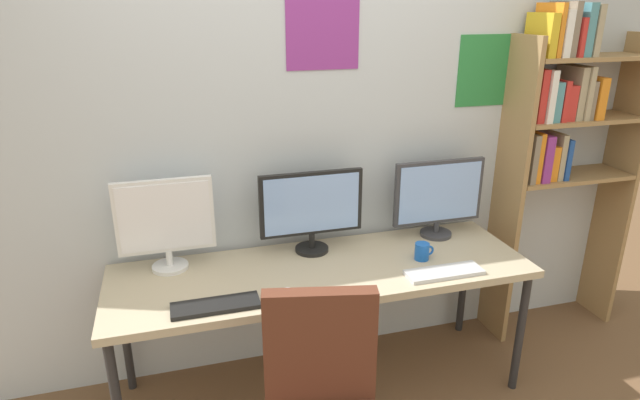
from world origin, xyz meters
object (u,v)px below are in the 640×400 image
object	(u,v)px
keyboard_left	(216,306)
computer_mouse	(289,293)
monitor_right	(439,196)
keyboard_right	(444,272)
desk	(323,277)
monitor_left	(165,221)
coffee_mug	(422,251)
monitor_center	(311,208)
bookshelf	(562,130)

from	to	relation	value
keyboard_left	computer_mouse	bearing A→B (deg)	1.34
monitor_right	keyboard_right	size ratio (longest dim) A/B	1.36
desk	keyboard_left	bearing A→B (deg)	-157.67
desk	keyboard_right	xyz separation A→B (m)	(0.56, -0.23, 0.06)
monitor_right	computer_mouse	size ratio (longest dim) A/B	5.55
keyboard_right	monitor_left	bearing A→B (deg)	161.25
keyboard_left	coffee_mug	size ratio (longest dim) A/B	3.66
monitor_center	keyboard_left	bearing A→B (deg)	-141.70
monitor_right	bookshelf	bearing A→B (deg)	1.27
monitor_right	desk	bearing A→B (deg)	-164.06
monitor_center	keyboard_right	distance (m)	0.75
keyboard_left	monitor_right	bearing A→B (deg)	18.75
bookshelf	computer_mouse	world-z (taller)	bookshelf
desk	monitor_center	bearing A→B (deg)	90.00
monitor_center	coffee_mug	size ratio (longest dim) A/B	5.24
coffee_mug	computer_mouse	bearing A→B (deg)	-167.09
monitor_left	monitor_right	xyz separation A→B (m)	(1.49, 0.00, -0.02)
computer_mouse	coffee_mug	world-z (taller)	coffee_mug
monitor_left	computer_mouse	world-z (taller)	monitor_left
monitor_center	coffee_mug	world-z (taller)	monitor_center
keyboard_right	computer_mouse	bearing A→B (deg)	179.43
desk	monitor_center	distance (m)	0.37
monitor_center	computer_mouse	world-z (taller)	monitor_center
keyboard_right	keyboard_left	bearing A→B (deg)	180.00
monitor_right	keyboard_right	distance (m)	0.53
keyboard_left	computer_mouse	xyz separation A→B (m)	(0.33, 0.01, 0.01)
desk	coffee_mug	distance (m)	0.54
monitor_center	coffee_mug	distance (m)	0.62
monitor_left	keyboard_right	distance (m)	1.40
monitor_left	computer_mouse	distance (m)	0.72
keyboard_left	coffee_mug	world-z (taller)	coffee_mug
desk	keyboard_right	size ratio (longest dim) A/B	5.44
desk	keyboard_left	size ratio (longest dim) A/B	5.48
monitor_right	coffee_mug	distance (m)	0.39
computer_mouse	keyboard_right	bearing A→B (deg)	-0.57
monitor_center	keyboard_right	xyz separation A→B (m)	(0.56, -0.44, -0.24)
monitor_center	computer_mouse	bearing A→B (deg)	-117.60
monitor_right	keyboard_right	bearing A→B (deg)	-112.51
monitor_left	computer_mouse	size ratio (longest dim) A/B	4.94
computer_mouse	coffee_mug	xyz separation A→B (m)	(0.76, 0.17, 0.03)
desk	coffee_mug	world-z (taller)	coffee_mug
monitor_center	computer_mouse	xyz separation A→B (m)	(-0.23, -0.43, -0.23)
keyboard_left	keyboard_right	world-z (taller)	same
bookshelf	coffee_mug	world-z (taller)	bookshelf
desk	computer_mouse	xyz separation A→B (m)	(-0.23, -0.22, 0.07)
monitor_left	monitor_right	world-z (taller)	monitor_left
monitor_left	keyboard_left	world-z (taller)	monitor_left
desk	monitor_left	size ratio (longest dim) A/B	4.49
monitor_center	coffee_mug	xyz separation A→B (m)	(0.53, -0.26, -0.20)
monitor_left	monitor_right	distance (m)	1.49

